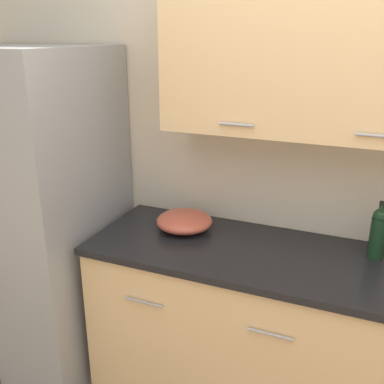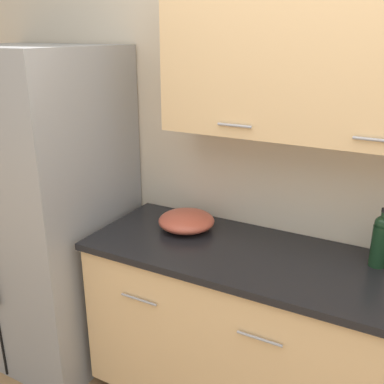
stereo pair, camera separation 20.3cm
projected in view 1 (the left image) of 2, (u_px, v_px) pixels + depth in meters
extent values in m
cube|color=beige|center=(369.00, 167.00, 2.17)|extent=(10.00, 0.05, 2.60)
cylinder|color=#99999E|center=(236.00, 125.00, 1.99)|extent=(0.16, 0.01, 0.01)
cylinder|color=#99999E|center=(377.00, 136.00, 1.78)|extent=(0.16, 0.01, 0.01)
cube|color=#E0B77F|center=(347.00, 349.00, 2.14)|extent=(2.54, 0.62, 0.80)
cube|color=black|center=(357.00, 273.00, 1.99)|extent=(2.57, 0.64, 0.03)
cylinder|color=#99999E|center=(143.00, 302.00, 2.12)|extent=(0.20, 0.01, 0.01)
cylinder|color=#99999E|center=(270.00, 334.00, 1.90)|extent=(0.20, 0.01, 0.01)
cube|color=gray|center=(30.00, 215.00, 2.58)|extent=(0.91, 0.78, 1.85)
cylinder|color=black|center=(377.00, 238.00, 2.06)|extent=(0.07, 0.07, 0.19)
sphere|color=black|center=(381.00, 216.00, 2.03)|extent=(0.07, 0.07, 0.07)
cylinder|color=black|center=(381.00, 212.00, 2.02)|extent=(0.02, 0.02, 0.07)
cylinder|color=black|center=(383.00, 203.00, 2.01)|extent=(0.03, 0.03, 0.02)
ellipsoid|color=#B24C38|center=(184.00, 221.00, 2.37)|extent=(0.30, 0.30, 0.10)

